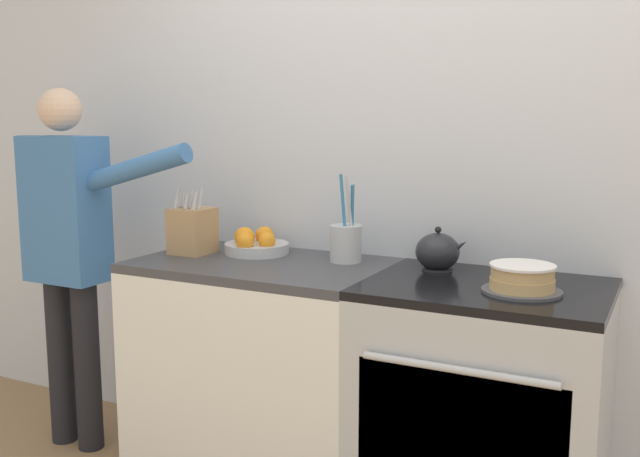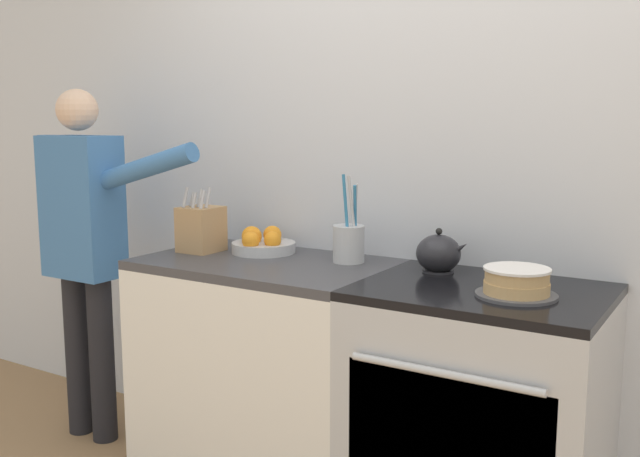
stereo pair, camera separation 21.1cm
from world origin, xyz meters
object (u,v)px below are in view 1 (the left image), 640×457
object	(u,v)px
knife_block	(193,230)
layer_cake	(522,279)
tea_kettle	(438,252)
stove_range	(482,413)
utensil_crock	(346,242)
person_baker	(69,239)
fruit_bowl	(256,245)

from	to	relation	value
knife_block	layer_cake	bearing A→B (deg)	-3.06
layer_cake	tea_kettle	xyz separation A→B (m)	(-0.34, 0.21, 0.02)
stove_range	utensil_crock	distance (m)	0.79
tea_kettle	utensil_crock	size ratio (longest dim) A/B	0.58
tea_kettle	person_baker	distance (m)	1.58
knife_block	fruit_bowl	bearing A→B (deg)	24.50
tea_kettle	stove_range	bearing A→B (deg)	-35.13
layer_cake	fruit_bowl	xyz separation A→B (m)	(-1.10, 0.18, -0.01)
tea_kettle	knife_block	xyz separation A→B (m)	(-0.99, -0.14, 0.03)
tea_kettle	layer_cake	bearing A→B (deg)	-31.35
fruit_bowl	utensil_crock	bearing A→B (deg)	2.17
tea_kettle	utensil_crock	distance (m)	0.36
layer_cake	knife_block	world-z (taller)	knife_block
layer_cake	tea_kettle	world-z (taller)	tea_kettle
utensil_crock	stove_range	bearing A→B (deg)	-13.40
stove_range	person_baker	xyz separation A→B (m)	(-1.77, -0.11, 0.48)
tea_kettle	utensil_crock	xyz separation A→B (m)	(-0.36, -0.01, 0.01)
fruit_bowl	layer_cake	bearing A→B (deg)	-9.23
tea_kettle	person_baker	xyz separation A→B (m)	(-1.55, -0.26, -0.03)
tea_kettle	fruit_bowl	bearing A→B (deg)	-177.75
utensil_crock	person_baker	size ratio (longest dim) A/B	0.22
stove_range	layer_cake	world-z (taller)	layer_cake
layer_cake	person_baker	bearing A→B (deg)	-178.32
stove_range	knife_block	bearing A→B (deg)	179.28
layer_cake	tea_kettle	distance (m)	0.40
tea_kettle	fruit_bowl	world-z (taller)	tea_kettle
tea_kettle	fruit_bowl	distance (m)	0.76
knife_block	utensil_crock	world-z (taller)	utensil_crock
knife_block	utensil_crock	distance (m)	0.64
person_baker	layer_cake	bearing A→B (deg)	-6.56
tea_kettle	knife_block	distance (m)	1.00
utensil_crock	knife_block	bearing A→B (deg)	-169.05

